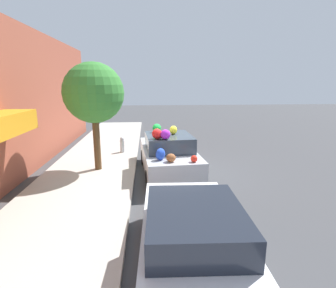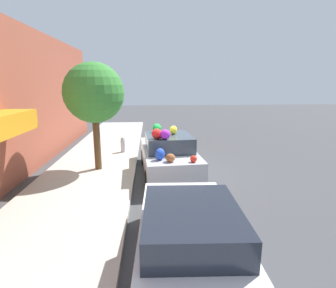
% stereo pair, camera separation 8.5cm
% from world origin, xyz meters
% --- Properties ---
extents(ground_plane, '(60.00, 60.00, 0.00)m').
position_xyz_m(ground_plane, '(0.00, 0.00, 0.00)').
color(ground_plane, '#424244').
extents(sidewalk_curb, '(24.00, 3.20, 0.13)m').
position_xyz_m(sidewalk_curb, '(0.00, 2.70, 0.07)').
color(sidewalk_curb, '#B2ADA3').
rests_on(sidewalk_curb, ground).
extents(building_facade, '(18.00, 1.20, 5.19)m').
position_xyz_m(building_facade, '(-0.20, 4.91, 2.57)').
color(building_facade, '#9E4C38').
rests_on(building_facade, ground).
extents(street_tree, '(2.08, 2.08, 3.78)m').
position_xyz_m(street_tree, '(0.33, 2.44, 2.85)').
color(street_tree, brown).
rests_on(street_tree, sidewalk_curb).
extents(fire_hydrant, '(0.20, 0.20, 0.70)m').
position_xyz_m(fire_hydrant, '(2.68, 1.78, 0.48)').
color(fire_hydrant, '#B2B2B7').
rests_on(fire_hydrant, sidewalk_curb).
extents(art_car, '(4.14, 2.04, 1.79)m').
position_xyz_m(art_car, '(-0.04, -0.09, 0.76)').
color(art_car, '#B7BABF').
rests_on(art_car, ground).
extents(parked_car_plain, '(4.15, 1.85, 1.33)m').
position_xyz_m(parked_car_plain, '(-5.21, -0.09, 0.69)').
color(parked_car_plain, silver).
rests_on(parked_car_plain, ground).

